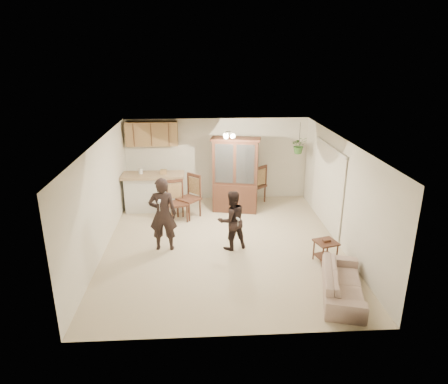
{
  "coord_description": "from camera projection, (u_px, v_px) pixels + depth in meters",
  "views": [
    {
      "loc": [
        -0.48,
        -8.56,
        4.34
      ],
      "look_at": [
        0.05,
        0.4,
        1.19
      ],
      "focal_mm": 32.0,
      "sensor_mm": 36.0,
      "label": 1
    }
  ],
  "objects": [
    {
      "name": "floor",
      "position": [
        223.0,
        245.0,
        9.52
      ],
      "size": [
        6.5,
        6.5,
        0.0
      ],
      "primitive_type": "plane",
      "color": "#BAA78C",
      "rests_on": "ground"
    },
    {
      "name": "upper_cabinets",
      "position": [
        152.0,
        134.0,
        11.61
      ],
      "size": [
        1.5,
        0.34,
        0.7
      ],
      "primitive_type": "cube",
      "color": "olive",
      "rests_on": "wall_back"
    },
    {
      "name": "china_hutch",
      "position": [
        235.0,
        176.0,
        11.25
      ],
      "size": [
        1.42,
        0.77,
        2.13
      ],
      "rotation": [
        0.0,
        0.0,
        -0.2
      ],
      "color": "#371C14",
      "rests_on": "floor"
    },
    {
      "name": "controller_child",
      "position": [
        238.0,
        219.0,
        8.79
      ],
      "size": [
        0.08,
        0.13,
        0.04
      ],
      "primitive_type": "cube",
      "rotation": [
        0.0,
        0.0,
        3.5
      ],
      "color": "white",
      "rests_on": "child"
    },
    {
      "name": "bar_top",
      "position": [
        153.0,
        175.0,
        11.29
      ],
      "size": [
        1.75,
        0.7,
        0.08
      ],
      "primitive_type": "cube",
      "color": "tan",
      "rests_on": "breakfast_bar"
    },
    {
      "name": "ceiling",
      "position": [
        223.0,
        142.0,
        8.7
      ],
      "size": [
        5.5,
        6.5,
        0.02
      ],
      "primitive_type": "cube",
      "color": "silver",
      "rests_on": "wall_back"
    },
    {
      "name": "chair_bar",
      "position": [
        178.0,
        210.0,
        10.78
      ],
      "size": [
        0.62,
        0.62,
        1.11
      ],
      "rotation": [
        0.0,
        0.0,
        0.32
      ],
      "color": "#371C14",
      "rests_on": "floor"
    },
    {
      "name": "sofa",
      "position": [
        343.0,
        278.0,
        7.43
      ],
      "size": [
        1.19,
        2.0,
        0.73
      ],
      "primitive_type": "imported",
      "rotation": [
        0.0,
        0.0,
        1.31
      ],
      "color": "#C2B2A0",
      "rests_on": "floor"
    },
    {
      "name": "chair_hutch_left",
      "position": [
        189.0,
        205.0,
        11.03
      ],
      "size": [
        0.75,
        0.75,
        1.2
      ],
      "rotation": [
        0.0,
        0.0,
        -0.74
      ],
      "color": "#371C14",
      "rests_on": "floor"
    },
    {
      "name": "hanging_plant",
      "position": [
        299.0,
        145.0,
        11.3
      ],
      "size": [
        0.43,
        0.37,
        0.48
      ],
      "primitive_type": "imported",
      "color": "#325D25",
      "rests_on": "ceiling"
    },
    {
      "name": "wall_right",
      "position": [
        341.0,
        193.0,
        9.26
      ],
      "size": [
        0.02,
        6.5,
        2.5
      ],
      "primitive_type": "cube",
      "color": "beige",
      "rests_on": "ground"
    },
    {
      "name": "adult",
      "position": [
        163.0,
        213.0,
        9.03
      ],
      "size": [
        0.67,
        0.46,
        1.8
      ],
      "primitive_type": "imported",
      "rotation": [
        0.0,
        0.0,
        3.1
      ],
      "color": "black",
      "rests_on": "floor"
    },
    {
      "name": "side_table",
      "position": [
        325.0,
        251.0,
        8.67
      ],
      "size": [
        0.55,
        0.55,
        0.54
      ],
      "rotation": [
        0.0,
        0.0,
        0.29
      ],
      "color": "#371C14",
      "rests_on": "floor"
    },
    {
      "name": "chair_hutch_right",
      "position": [
        255.0,
        191.0,
        12.15
      ],
      "size": [
        0.74,
        0.74,
        1.18
      ],
      "rotation": [
        0.0,
        0.0,
        3.85
      ],
      "color": "#371C14",
      "rests_on": "floor"
    },
    {
      "name": "wall_back",
      "position": [
        217.0,
        159.0,
        12.17
      ],
      "size": [
        5.5,
        0.02,
        2.5
      ],
      "primitive_type": "cube",
      "color": "beige",
      "rests_on": "ground"
    },
    {
      "name": "controller_adult",
      "position": [
        159.0,
        202.0,
        8.51
      ],
      "size": [
        0.05,
        0.15,
        0.05
      ],
      "primitive_type": "cube",
      "rotation": [
        0.0,
        0.0,
        3.1
      ],
      "color": "white",
      "rests_on": "adult"
    },
    {
      "name": "wall_front",
      "position": [
        235.0,
        268.0,
        6.05
      ],
      "size": [
        5.5,
        0.02,
        2.5
      ],
      "primitive_type": "cube",
      "color": "beige",
      "rests_on": "ground"
    },
    {
      "name": "vertical_blinds",
      "position": [
        327.0,
        187.0,
        10.16
      ],
      "size": [
        0.06,
        2.3,
        2.1
      ],
      "primitive_type": null,
      "color": "silver",
      "rests_on": "wall_right"
    },
    {
      "name": "plant_cord",
      "position": [
        300.0,
        134.0,
        11.19
      ],
      "size": [
        0.01,
        0.01,
        0.65
      ],
      "primitive_type": "cylinder",
      "color": "black",
      "rests_on": "ceiling"
    },
    {
      "name": "ceiling_fixture",
      "position": [
        228.0,
        135.0,
        9.87
      ],
      "size": [
        0.36,
        0.36,
        0.2
      ],
      "primitive_type": null,
      "color": "#FFEBBF",
      "rests_on": "ceiling"
    },
    {
      "name": "breakfast_bar",
      "position": [
        154.0,
        194.0,
        11.47
      ],
      "size": [
        1.6,
        0.55,
        1.0
      ],
      "primitive_type": "cube",
      "color": "silver",
      "rests_on": "floor"
    },
    {
      "name": "child",
      "position": [
        232.0,
        221.0,
        9.14
      ],
      "size": [
        0.79,
        0.71,
        1.35
      ],
      "primitive_type": "imported",
      "rotation": [
        0.0,
        0.0,
        3.5
      ],
      "color": "black",
      "rests_on": "floor"
    },
    {
      "name": "wall_left",
      "position": [
        101.0,
        198.0,
        8.95
      ],
      "size": [
        0.02,
        6.5,
        2.5
      ],
      "primitive_type": "cube",
      "color": "beige",
      "rests_on": "ground"
    }
  ]
}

